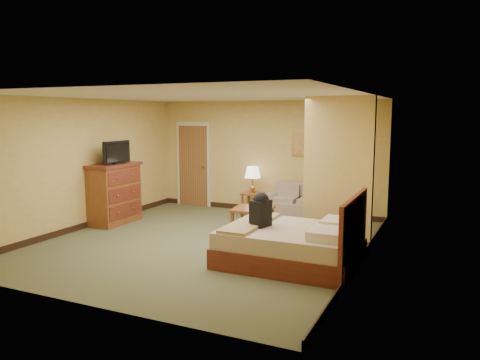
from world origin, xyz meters
The scene contains 17 objects.
floor centered at (0.00, 0.00, 0.00)m, with size 6.00×6.00×0.00m, color #505537.
ceiling centered at (0.00, 0.00, 2.60)m, with size 6.00×6.00×0.00m, color white.
back_wall centered at (0.00, 3.00, 1.30)m, with size 5.50×0.02×2.60m, color tan.
left_wall centered at (-2.75, 0.00, 1.30)m, with size 0.02×6.00×2.60m, color tan.
right_wall centered at (2.75, 0.00, 1.30)m, with size 0.02×6.00×2.60m, color tan.
partition centered at (2.15, 0.93, 1.30)m, with size 1.20×0.15×2.60m, color tan.
door centered at (-1.95, 2.96, 1.03)m, with size 0.94×0.16×2.10m.
baseboard centered at (0.00, 2.99, 0.06)m, with size 5.50×0.02×0.12m, color black.
loveseat centered at (0.95, 2.57, 0.25)m, with size 1.54×0.72×0.78m.
side_table centered at (-0.20, 2.65, 0.32)m, with size 0.45×0.45×0.49m.
table_lamp centered at (-0.20, 2.65, 0.95)m, with size 0.37×0.37×0.61m.
coffee_table centered at (0.45, 1.12, 0.34)m, with size 0.82×0.82×0.48m.
wall_picture centered at (0.95, 2.97, 1.60)m, with size 0.66×0.04×0.51m.
dresser centered at (-2.48, 0.57, 0.64)m, with size 0.62×1.19×1.27m.
tv centered at (-2.38, 0.57, 1.49)m, with size 0.20×0.77×0.47m.
bed centered at (1.82, -0.43, 0.31)m, with size 2.05×1.74×1.13m.
backpack centered at (1.29, -0.51, 0.83)m, with size 0.28×0.35×0.54m.
Camera 1 is at (3.97, -7.12, 2.29)m, focal length 35.00 mm.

